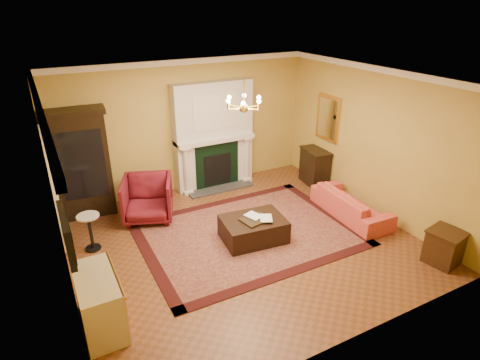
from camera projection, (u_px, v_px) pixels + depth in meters
floor at (243, 242)px, 7.53m from camera, size 6.00×5.50×0.02m
ceiling at (244, 79)px, 6.28m from camera, size 6.00×5.50×0.02m
wall_back at (186, 127)px, 9.13m from camera, size 6.00×0.02×3.00m
wall_front at (355, 248)px, 4.68m from camera, size 6.00×0.02×3.00m
wall_left at (55, 206)px, 5.62m from camera, size 0.02×5.50×3.00m
wall_right at (373, 141)px, 8.19m from camera, size 0.02×5.50×3.00m
fireplace at (214, 138)px, 9.36m from camera, size 1.90×0.70×2.50m
crown_molding at (218, 74)px, 7.08m from camera, size 6.00×5.50×0.12m
doorway at (54, 188)px, 7.20m from camera, size 0.08×1.05×2.10m
tv_panel at (67, 234)px, 5.23m from camera, size 0.09×0.95×0.58m
gilt_mirror at (328, 118)px, 9.23m from camera, size 0.06×0.76×1.05m
chandelier at (244, 104)px, 6.45m from camera, size 0.63×0.55×0.53m
oriental_rug at (247, 233)px, 7.77m from camera, size 4.01×3.02×0.02m
china_cabinet at (82, 166)px, 8.08m from camera, size 1.11×0.58×2.15m
wingback_armchair at (148, 197)px, 8.13m from camera, size 1.22×1.18×0.99m
pedestal_table at (90, 230)px, 7.13m from camera, size 0.39×0.39×0.70m
commode at (99, 302)px, 5.42m from camera, size 0.52×1.09×0.81m
coral_sofa at (351, 200)px, 8.27m from camera, size 0.64×1.90×0.73m
end_table at (444, 248)px, 6.82m from camera, size 0.59×0.59×0.58m
console_table at (314, 167)px, 9.75m from camera, size 0.53×0.80×0.84m
leather_ottoman at (253, 229)px, 7.50m from camera, size 1.23×0.95×0.43m
ottoman_tray at (255, 219)px, 7.36m from camera, size 0.56×0.47×0.03m
book_a at (249, 212)px, 7.28m from camera, size 0.22×0.10×0.30m
book_b at (260, 212)px, 7.28m from camera, size 0.21×0.12×0.30m
topiary_left at (182, 132)px, 8.88m from camera, size 0.16×0.16×0.43m
topiary_right at (238, 123)px, 9.47m from camera, size 0.17×0.17×0.46m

